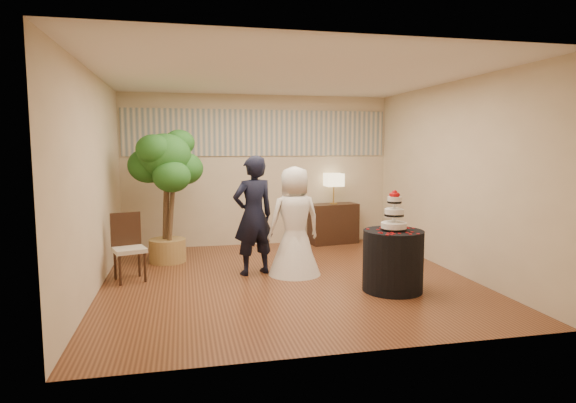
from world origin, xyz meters
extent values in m
cube|color=brown|center=(0.00, 0.00, 0.00)|extent=(5.00, 5.00, 0.00)
cube|color=white|center=(0.00, 0.00, 2.80)|extent=(5.00, 5.00, 0.00)
cube|color=beige|center=(0.00, 2.50, 1.40)|extent=(5.00, 0.06, 2.80)
cube|color=beige|center=(0.00, -2.50, 1.40)|extent=(5.00, 0.06, 2.80)
cube|color=beige|center=(-2.50, 0.00, 1.40)|extent=(0.06, 5.00, 2.80)
cube|color=beige|center=(2.50, 0.00, 1.40)|extent=(0.06, 5.00, 2.80)
cube|color=#AAAA9A|center=(0.00, 2.48, 2.10)|extent=(4.90, 0.02, 0.85)
imported|color=black|center=(-0.42, 0.37, 0.86)|extent=(0.73, 0.59, 1.72)
imported|color=white|center=(0.16, 0.23, 0.79)|extent=(0.87, 0.86, 1.57)
cylinder|color=black|center=(1.22, -0.82, 0.39)|extent=(0.84, 0.84, 0.79)
cube|color=black|center=(1.40, 2.26, 0.38)|extent=(0.97, 0.55, 0.76)
camera|label=1|loc=(-1.39, -6.44, 1.86)|focal=30.00mm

